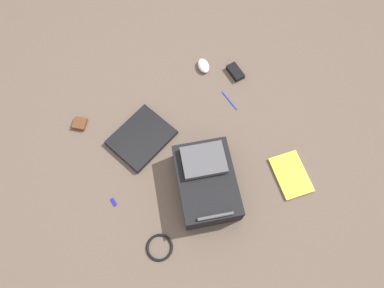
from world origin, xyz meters
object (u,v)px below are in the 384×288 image
(cable_coil, at_px, (160,247))
(pen_black, at_px, (229,101))
(power_brick, at_px, (235,72))
(usb_stick, at_px, (114,202))
(backpack, at_px, (207,181))
(book_manual, at_px, (291,175))
(earbud_pouch, at_px, (80,124))
(laptop, at_px, (142,137))
(computer_mouse, at_px, (203,66))

(cable_coil, relative_size, pen_black, 0.91)
(power_brick, height_order, pen_black, power_brick)
(usb_stick, bearing_deg, pen_black, -160.64)
(backpack, bearing_deg, book_manual, 162.63)
(cable_coil, relative_size, earbud_pouch, 1.85)
(backpack, distance_m, laptop, 0.47)
(backpack, height_order, computer_mouse, backpack)
(cable_coil, bearing_deg, power_brick, -136.97)
(book_manual, relative_size, usb_stick, 5.77)
(earbud_pouch, bearing_deg, usb_stick, 92.65)
(book_manual, distance_m, pen_black, 0.57)
(laptop, bearing_deg, computer_mouse, -150.86)
(cable_coil, relative_size, usb_stick, 2.95)
(earbud_pouch, bearing_deg, power_brick, 176.56)
(backpack, bearing_deg, cable_coil, 28.98)
(power_brick, xyz_separation_m, pen_black, (0.12, 0.16, -0.01))
(laptop, bearing_deg, earbud_pouch, -38.31)
(computer_mouse, relative_size, power_brick, 0.88)
(backpack, distance_m, cable_coil, 0.41)
(backpack, distance_m, earbud_pouch, 0.82)
(laptop, xyz_separation_m, earbud_pouch, (0.30, -0.23, -0.00))
(backpack, xyz_separation_m, usb_stick, (0.49, -0.12, -0.08))
(book_manual, bearing_deg, pen_black, -80.41)
(laptop, relative_size, pen_black, 2.77)
(backpack, height_order, laptop, backpack)
(book_manual, bearing_deg, backpack, -17.37)
(cable_coil, distance_m, earbud_pouch, 0.85)
(computer_mouse, xyz_separation_m, power_brick, (-0.16, 0.12, -0.00))
(book_manual, relative_size, computer_mouse, 2.47)
(backpack, xyz_separation_m, cable_coil, (0.35, 0.20, -0.07))
(backpack, height_order, earbud_pouch, backpack)
(book_manual, relative_size, cable_coil, 1.95)
(power_brick, bearing_deg, computer_mouse, -37.18)
(power_brick, bearing_deg, usb_stick, 25.36)
(laptop, bearing_deg, backpack, 118.14)
(pen_black, relative_size, earbud_pouch, 2.03)
(computer_mouse, bearing_deg, laptop, 36.30)
(laptop, relative_size, book_manual, 1.55)
(earbud_pouch, bearing_deg, backpack, 128.73)
(power_brick, bearing_deg, laptop, 14.07)
(book_manual, xyz_separation_m, cable_coil, (0.81, 0.06, -0.00))
(cable_coil, bearing_deg, laptop, -102.78)
(laptop, height_order, pen_black, laptop)
(computer_mouse, distance_m, pen_black, 0.29)
(backpack, xyz_separation_m, power_brick, (-0.48, -0.58, -0.06))
(computer_mouse, distance_m, earbud_pouch, 0.83)
(book_manual, bearing_deg, laptop, -39.32)
(book_manual, distance_m, computer_mouse, 0.86)
(laptop, height_order, computer_mouse, computer_mouse)
(backpack, bearing_deg, computer_mouse, -114.19)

